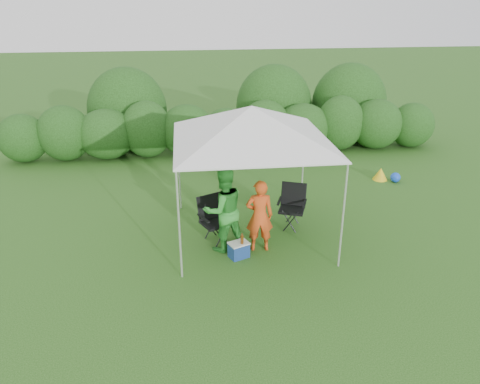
{
  "coord_description": "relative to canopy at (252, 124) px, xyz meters",
  "views": [
    {
      "loc": [
        -1.32,
        -8.44,
        4.9
      ],
      "look_at": [
        -0.24,
        0.4,
        1.05
      ],
      "focal_mm": 35.0,
      "sensor_mm": 36.0,
      "label": 1
    }
  ],
  "objects": [
    {
      "name": "chair_right",
      "position": [
        0.98,
        0.29,
        -1.91
      ],
      "size": [
        0.73,
        0.7,
        0.98
      ],
      "rotation": [
        0.0,
        0.0,
        -0.36
      ],
      "color": "black",
      "rests_on": "ground"
    },
    {
      "name": "ground",
      "position": [
        0.0,
        -0.5,
        -2.46
      ],
      "size": [
        70.0,
        70.0,
        0.0
      ],
      "primitive_type": "plane",
      "color": "#32641F"
    },
    {
      "name": "lawn_toy",
      "position": [
        4.16,
        2.65,
        -2.3
      ],
      "size": [
        0.68,
        0.57,
        0.34
      ],
      "color": "yellow",
      "rests_on": "ground"
    },
    {
      "name": "hedge",
      "position": [
        0.0,
        5.5,
        -1.64
      ],
      "size": [
        13.99,
        1.53,
        1.8
      ],
      "color": "#24541A",
      "rests_on": "ground"
    },
    {
      "name": "cooler",
      "position": [
        -0.37,
        -0.93,
        -2.3
      ],
      "size": [
        0.47,
        0.41,
        0.32
      ],
      "rotation": [
        0.0,
        0.0,
        0.42
      ],
      "color": "navy",
      "rests_on": "ground"
    },
    {
      "name": "man",
      "position": [
        0.08,
        -0.67,
        -1.7
      ],
      "size": [
        0.57,
        0.39,
        1.52
      ],
      "primitive_type": "imported",
      "rotation": [
        0.0,
        0.0,
        3.09
      ],
      "color": "#E54C1A",
      "rests_on": "ground"
    },
    {
      "name": "canopy",
      "position": [
        0.0,
        0.0,
        0.0
      ],
      "size": [
        3.1,
        3.1,
        2.83
      ],
      "color": "silver",
      "rests_on": "ground"
    },
    {
      "name": "woman",
      "position": [
        -0.63,
        -0.56,
        -1.58
      ],
      "size": [
        1.02,
        0.89,
        1.76
      ],
      "primitive_type": "imported",
      "rotation": [
        0.0,
        0.0,
        3.45
      ],
      "color": "green",
      "rests_on": "ground"
    },
    {
      "name": "bottle",
      "position": [
        -0.31,
        -0.97,
        -2.03
      ],
      "size": [
        0.06,
        0.06,
        0.23
      ],
      "primitive_type": "cylinder",
      "color": "#592D0C",
      "rests_on": "cooler"
    },
    {
      "name": "chair_left",
      "position": [
        -0.82,
        -0.16,
        -1.9
      ],
      "size": [
        0.75,
        0.73,
        0.99
      ],
      "rotation": [
        0.0,
        0.0,
        0.44
      ],
      "color": "black",
      "rests_on": "ground"
    }
  ]
}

